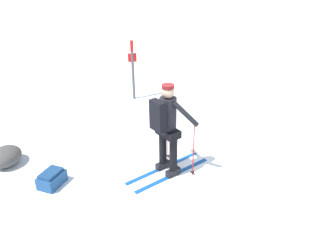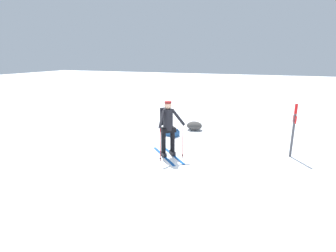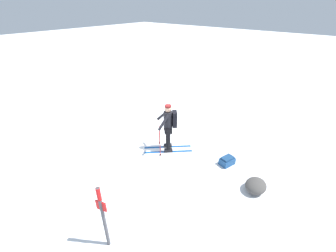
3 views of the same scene
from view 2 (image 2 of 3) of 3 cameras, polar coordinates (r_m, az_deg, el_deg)
The scene contains 5 objects.
ground_plane at distance 7.95m, azimuth 0.87°, elevation -8.18°, with size 80.00×80.00×0.00m, color white.
skier at distance 8.26m, azimuth -0.06°, elevation 0.18°, with size 1.49×1.54×1.78m.
dropped_backpack at distance 10.55m, azimuth 0.99°, elevation -1.46°, with size 0.55×0.45×0.29m.
trail_marker at distance 9.05m, azimuth 25.71°, elevation 0.01°, with size 0.09×0.24×1.72m.
rock_boulder at distance 11.45m, azimuth 5.76°, elevation 0.06°, with size 0.67×0.57×0.37m, color #474442.
Camera 2 is at (-2.50, 6.86, 3.14)m, focal length 28.00 mm.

